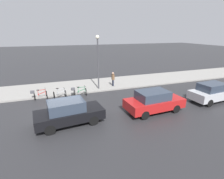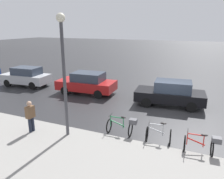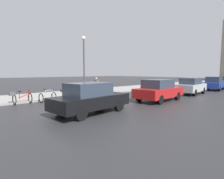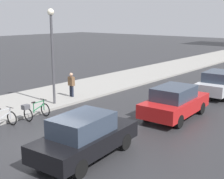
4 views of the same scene
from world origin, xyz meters
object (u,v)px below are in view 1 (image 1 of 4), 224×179
pedestrian (113,79)px  streetlamp (98,56)px  bicycle_nearest (39,94)px  bicycle_third (79,91)px  car_black (69,112)px  bicycle_second (60,94)px  car_red (154,101)px  car_silver (212,92)px

pedestrian → streetlamp: streetlamp is taller
bicycle_nearest → bicycle_third: bicycle_nearest is taller
bicycle_third → streetlamp: streetlamp is taller
bicycle_nearest → car_black: car_black is taller
bicycle_nearest → pedestrian: bearing=99.6°
bicycle_nearest → streetlamp: (-0.84, 5.76, 3.01)m
bicycle_second → car_black: (5.07, 0.28, 0.43)m
car_red → car_silver: bearing=91.0°
car_black → bicycle_second: bearing=-176.8°
bicycle_nearest → car_red: 9.99m
bicycle_third → car_red: size_ratio=0.31×
car_silver → car_red: bearing=-89.0°
pedestrian → bicycle_second: bearing=-74.7°
car_red → pedestrian: pedestrian is taller
bicycle_second → bicycle_third: bearing=87.8°
bicycle_second → streetlamp: (-1.13, 3.97, 3.10)m
car_black → car_silver: car_silver is taller
bicycle_second → car_silver: car_silver is taller
streetlamp → bicycle_nearest: bearing=-81.7°
car_red → bicycle_second: bearing=-128.8°
bicycle_second → pedestrian: bearing=105.3°
car_black → streetlamp: bearing=149.3°
car_black → pedestrian: size_ratio=2.71×
bicycle_nearest → bicycle_third: 3.50m
car_black → car_red: 6.24m
car_red → car_silver: (-0.10, 5.88, 0.00)m
car_black → bicycle_nearest: bearing=-158.9°
streetlamp → car_black: bearing=-30.7°
bicycle_third → car_silver: 11.86m
bicycle_third → streetlamp: (-1.20, 2.27, 3.01)m
bicycle_nearest → pedestrian: size_ratio=0.83×
streetlamp → car_silver: bearing=53.4°
bicycle_second → car_black: car_black is taller
bicycle_third → car_black: car_black is taller
car_black → streetlamp: (-6.20, 3.69, 2.68)m
car_red → streetlamp: size_ratio=0.82×
pedestrian → streetlamp: 3.12m
bicycle_third → car_red: (5.18, 4.83, 0.35)m
bicycle_second → bicycle_nearest: bearing=-99.3°
car_silver → pedestrian: bearing=-135.0°
bicycle_third → car_black: size_ratio=0.31×
bicycle_third → pedestrian: (-1.62, 4.00, 0.46)m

